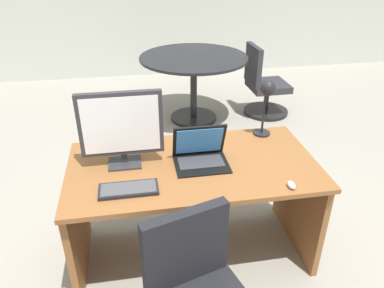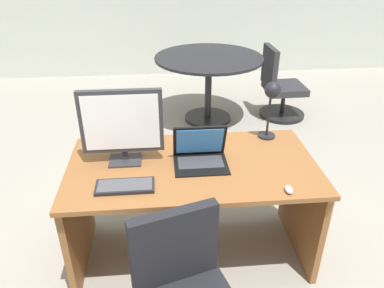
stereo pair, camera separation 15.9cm
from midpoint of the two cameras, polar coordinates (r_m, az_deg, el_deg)
name	(u,v)px [view 1 (the left image)]	position (r m, az deg, el deg)	size (l,w,h in m)	color
ground	(169,149)	(3.97, -4.71, -0.83)	(12.00, 12.00, 0.00)	gray
desk	(192,189)	(2.48, -1.89, -7.02)	(1.55, 0.82, 0.74)	brown
monitor	(121,126)	(2.24, -12.85, 2.65)	(0.50, 0.16, 0.48)	#2D2D33
laptop	(200,150)	(2.31, -0.72, -1.04)	(0.33, 0.27, 0.24)	black
keyboard	(129,189)	(2.11, -11.86, -6.86)	(0.33, 0.14, 0.02)	black
mouse	(291,185)	(2.15, 12.98, -6.20)	(0.04, 0.07, 0.03)	silver
desk_lamp	(267,96)	(2.55, 9.66, 7.32)	(0.12, 0.14, 0.41)	black
coffee_mug	(110,138)	(2.58, -14.27, 0.84)	(0.10, 0.07, 0.10)	green
meeting_table	(194,72)	(4.42, -0.80, 10.93)	(1.25, 1.25, 0.79)	black
meeting_chair_near	(263,88)	(4.74, 9.94, 8.45)	(0.56, 0.56, 0.88)	black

